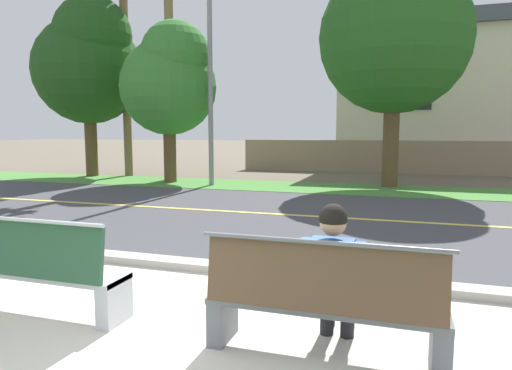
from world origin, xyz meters
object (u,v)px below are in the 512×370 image
streetlamp (212,55)px  palm_tree_short (123,3)px  shade_tree_left (170,80)px  bench_left (33,270)px  seated_person_blue (334,272)px  shade_tree_centre (400,26)px  shade_tree_far_left (89,62)px  bench_right (323,304)px

streetlamp → palm_tree_short: bearing=158.0°
shade_tree_left → palm_tree_short: (-2.85, 1.67, 3.19)m
bench_left → seated_person_blue: (2.91, 0.17, 0.22)m
streetlamp → shade_tree_centre: shade_tree_centre is taller
seated_person_blue → shade_tree_far_left: shade_tree_far_left is taller
bench_left → seated_person_blue: 2.92m
shade_tree_far_left → palm_tree_short: bearing=30.5°
streetlamp → shade_tree_far_left: 5.78m
bench_right → seated_person_blue: (0.06, 0.17, 0.22)m
palm_tree_short → seated_person_blue: bearing=-50.8°
shade_tree_left → shade_tree_far_left: bearing=166.3°
bench_right → streetlamp: streetlamp is taller
bench_left → palm_tree_short: bearing=119.8°
bench_right → streetlamp: bearing=117.2°
bench_left → shade_tree_far_left: (-8.31, 11.82, 4.00)m
shade_tree_far_left → palm_tree_short: (1.16, 0.68, 2.28)m
bench_left → shade_tree_left: 12.06m
seated_person_blue → streetlamp: bearing=117.9°
seated_person_blue → shade_tree_left: (-7.20, 10.66, 2.88)m
bench_right → palm_tree_short: palm_tree_short is taller
streetlamp → shade_tree_centre: size_ratio=0.97×
seated_person_blue → shade_tree_centre: bearing=88.7°
shade_tree_far_left → shade_tree_left: (4.02, -0.98, -0.90)m
bench_right → streetlamp: size_ratio=0.25×
seated_person_blue → streetlamp: 12.42m
bench_left → shade_tree_centre: bearing=74.9°
shade_tree_far_left → shade_tree_left: 4.23m
bench_left → bench_right: 2.85m
shade_tree_far_left → streetlamp: bearing=-11.3°
shade_tree_far_left → shade_tree_centre: size_ratio=0.89×
bench_left → shade_tree_left: shade_tree_left is taller
seated_person_blue → streetlamp: size_ratio=0.17×
bench_right → streetlamp: 12.60m
shade_tree_far_left → seated_person_blue: bearing=-46.1°
seated_person_blue → shade_tree_left: shade_tree_left is taller
bench_left → palm_tree_short: (-7.15, 12.50, 6.29)m
bench_right → shade_tree_far_left: size_ratio=0.28×
shade_tree_far_left → shade_tree_left: shade_tree_far_left is taller
bench_left → shade_tree_far_left: bearing=125.1°
shade_tree_left → palm_tree_short: palm_tree_short is taller
shade_tree_centre → palm_tree_short: palm_tree_short is taller
bench_right → shade_tree_far_left: bearing=133.4°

